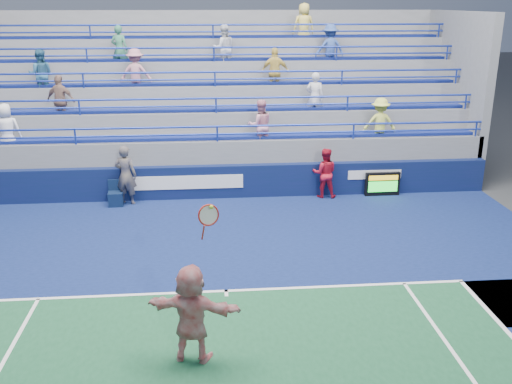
{
  "coord_description": "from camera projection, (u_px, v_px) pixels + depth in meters",
  "views": [
    {
      "loc": [
        -0.33,
        -11.41,
        6.19
      ],
      "look_at": [
        0.89,
        2.5,
        1.5
      ],
      "focal_mm": 40.0,
      "sensor_mm": 36.0,
      "label": 1
    }
  ],
  "objects": [
    {
      "name": "sponsor_wall",
      "position": [
        219.0,
        182.0,
        18.74
      ],
      "size": [
        18.0,
        0.32,
        1.1
      ],
      "color": "#0A193C",
      "rests_on": "ground"
    },
    {
      "name": "line_judge",
      "position": [
        126.0,
        175.0,
        18.02
      ],
      "size": [
        0.8,
        0.63,
        1.92
      ],
      "primitive_type": "imported",
      "rotation": [
        0.0,
        0.0,
        2.87
      ],
      "color": "#151A3B",
      "rests_on": "ground"
    },
    {
      "name": "judge_chair",
      "position": [
        116.0,
        198.0,
        18.09
      ],
      "size": [
        0.49,
        0.49,
        0.81
      ],
      "color": "#0B1937",
      "rests_on": "ground"
    },
    {
      "name": "tennis_player",
      "position": [
        192.0,
        313.0,
        10.09
      ],
      "size": [
        1.81,
        0.98,
        2.98
      ],
      "color": "silver",
      "rests_on": "ground"
    },
    {
      "name": "serve_speed_board",
      "position": [
        382.0,
        184.0,
        18.95
      ],
      "size": [
        1.16,
        0.15,
        0.8
      ],
      "color": "black",
      "rests_on": "ground"
    },
    {
      "name": "ball_girl",
      "position": [
        325.0,
        173.0,
        18.68
      ],
      "size": [
        0.9,
        0.75,
        1.66
      ],
      "primitive_type": "imported",
      "rotation": [
        0.0,
        0.0,
        2.98
      ],
      "color": "#B31429",
      "rests_on": "ground"
    },
    {
      "name": "ground",
      "position": [
        226.0,
        292.0,
        12.78
      ],
      "size": [
        120.0,
        120.0,
        0.0
      ],
      "primitive_type": "plane",
      "color": "#333538"
    },
    {
      "name": "bleacher_stand",
      "position": [
        215.0,
        128.0,
        21.98
      ],
      "size": [
        18.0,
        5.6,
        6.13
      ],
      "color": "slate",
      "rests_on": "ground"
    }
  ]
}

